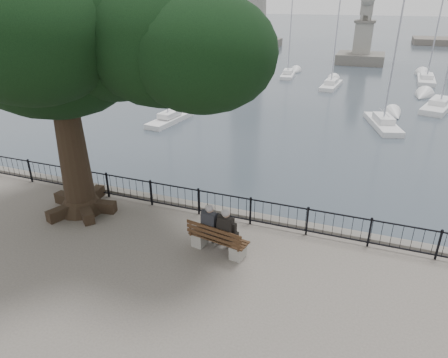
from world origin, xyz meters
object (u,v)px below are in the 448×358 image
at_px(bench, 218,242).
at_px(person_left, 212,227).
at_px(tree, 79,30).
at_px(lion_monument, 362,46).
at_px(person_right, 228,232).

bearing_deg(bench, person_left, 147.10).
relative_size(tree, lion_monument, 1.33).
distance_m(person_left, person_right, 0.58).
height_order(person_right, tree, tree).
xyz_separation_m(person_right, tree, (-5.26, 0.82, 5.71)).
bearing_deg(tree, bench, -10.12).
height_order(person_left, person_right, same).
distance_m(bench, person_left, 0.49).
distance_m(person_left, tree, 7.42).
xyz_separation_m(person_left, person_right, (0.57, -0.10, 0.00)).
xyz_separation_m(tree, lion_monument, (6.39, 48.55, -5.19)).
distance_m(person_right, lion_monument, 49.39).
relative_size(bench, person_right, 1.24).
distance_m(person_left, lion_monument, 49.31).
xyz_separation_m(person_right, lion_monument, (1.13, 49.38, 0.52)).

